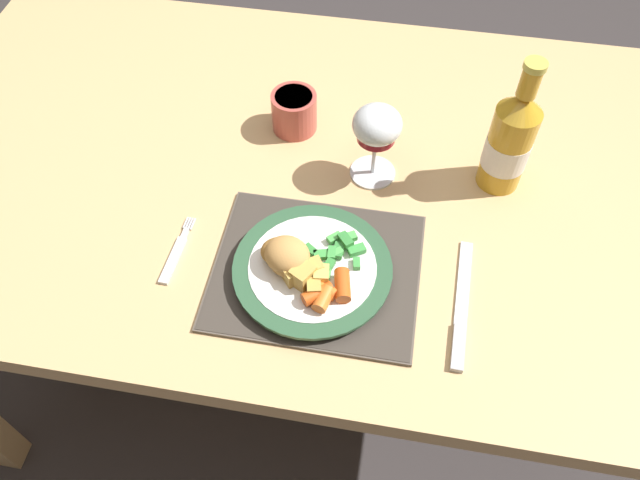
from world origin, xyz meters
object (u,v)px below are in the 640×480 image
bottle (510,141)px  wine_glass (377,127)px  table_knife (461,314)px  fork (176,255)px  dining_table (308,199)px  drinking_cup (294,111)px  dinner_plate (312,270)px

bottle → wine_glass: bearing=-175.4°
wine_glass → table_knife: bearing=-58.2°
fork → dining_table: bearing=53.6°
drinking_cup → bottle: bearing=-10.8°
bottle → fork: bearing=-153.5°
bottle → table_knife: bearing=-100.3°
dinner_plate → drinking_cup: 0.32m
dinner_plate → table_knife: dinner_plate is taller
bottle → dining_table: bearing=-176.4°
wine_glass → dinner_plate: bearing=-105.6°
dinner_plate → bottle: 0.36m
table_knife → bottle: bottle is taller
wine_glass → fork: bearing=-140.8°
dinner_plate → drinking_cup: drinking_cup is taller
drinking_cup → dinner_plate: bearing=-74.0°
fork → bottle: size_ratio=0.53×
table_knife → drinking_cup: bearing=132.3°
bottle → drinking_cup: size_ratio=3.02×
wine_glass → bottle: bottle is taller
drinking_cup → fork: bearing=-111.9°
dinner_plate → drinking_cup: bearing=106.0°
table_knife → wine_glass: wine_glass is taller
fork → table_knife: (0.43, -0.03, 0.00)m
dinner_plate → fork: 0.21m
fork → bottle: bearing=26.5°
table_knife → bottle: (0.05, 0.27, 0.09)m
dining_table → wine_glass: wine_glass is taller
drinking_cup → wine_glass: bearing=-29.3°
dinner_plate → wine_glass: (0.06, 0.22, 0.08)m
dining_table → fork: bearing=-126.4°
wine_glass → drinking_cup: wine_glass is taller
dinner_plate → wine_glass: bearing=74.4°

